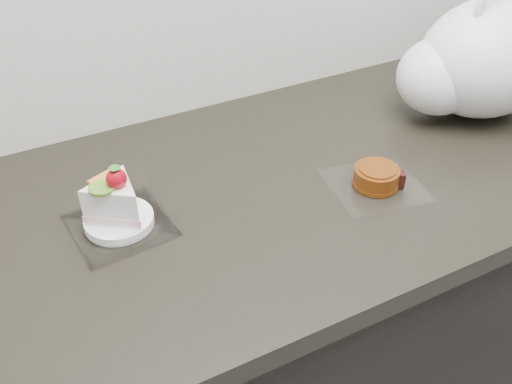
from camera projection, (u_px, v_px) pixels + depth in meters
counter at (263, 344)px, 1.28m from camera, size 2.04×0.64×0.90m
cake_tray at (117, 211)px, 0.90m from camera, size 0.16×0.16×0.12m
mooncake_wrap at (377, 178)px, 1.00m from camera, size 0.18×0.17×0.04m
plastic_bag at (481, 60)px, 1.15m from camera, size 0.36×0.25×0.29m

